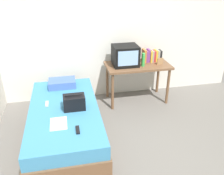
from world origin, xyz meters
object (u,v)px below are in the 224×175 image
desk (138,69)px  tv (125,56)px  water_bottle (143,60)px  magazine (59,124)px  handbag (74,102)px  remote_silver (47,104)px  pillow (62,83)px  bed (65,122)px  picture_frame (160,61)px  book_row (151,56)px  remote_dark (78,130)px

desk → tv: (-0.24, 0.01, 0.27)m
water_bottle → magazine: bearing=-142.0°
tv → handbag: (-0.98, -0.94, -0.31)m
water_bottle → remote_silver: water_bottle is taller
magazine → pillow: bearing=86.3°
magazine → remote_silver: size_ratio=2.01×
bed → water_bottle: bearing=28.6°
bed → desk: size_ratio=1.72×
desk → water_bottle: 0.24m
remote_silver → bed: bearing=-30.4°
bed → remote_silver: (-0.24, 0.14, 0.26)m
picture_frame → pillow: bearing=-177.3°
pillow → magazine: bearing=-93.7°
picture_frame → pillow: size_ratio=0.27×
book_row → magazine: bearing=-141.4°
desk → book_row: (0.30, 0.12, 0.20)m
tv → remote_dark: 1.82m
bed → magazine: (-0.07, -0.40, 0.26)m
bed → remote_silver: size_ratio=13.89×
desk → picture_frame: size_ratio=9.62×
water_bottle → book_row: 0.31m
bed → picture_frame: size_ratio=16.59×
book_row → picture_frame: book_row is taller
tv → desk: bearing=-3.4°
book_row → remote_dark: bearing=-133.7°
pillow → magazine: (-0.07, -1.10, -0.06)m
water_bottle → picture_frame: water_bottle is taller
remote_dark → water_bottle: bearing=47.0°
tv → picture_frame: tv is taller
desk → remote_dark: 1.91m
desk → pillow: size_ratio=2.62×
bed → pillow: 0.77m
magazine → picture_frame: bearing=32.9°
water_bottle → picture_frame: bearing=1.6°
water_bottle → remote_dark: water_bottle is taller
picture_frame → remote_dark: bearing=-139.3°
remote_silver → magazine: bearing=-73.1°
bed → tv: 1.58m
book_row → picture_frame: (0.09, -0.20, -0.05)m
book_row → magazine: (-1.74, -1.39, -0.34)m
desk → remote_dark: size_ratio=7.44×
book_row → picture_frame: bearing=-64.9°
tv → book_row: 0.55m
handbag → remote_dark: bearing=-89.8°
desk → remote_silver: 1.77m
handbag → remote_silver: (-0.39, 0.19, -0.09)m
bed → water_bottle: 1.74m
book_row → remote_silver: 2.11m
remote_dark → bed: bearing=104.6°
bed → handbag: bearing=-20.3°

